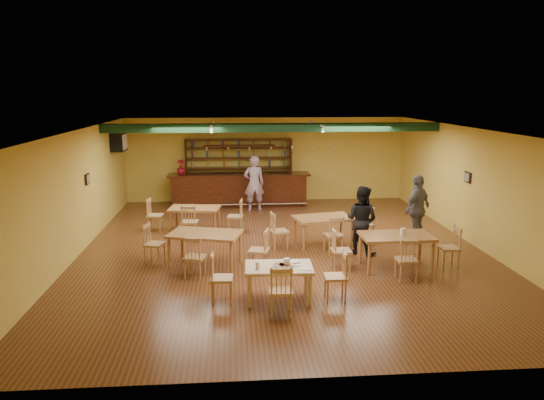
{
  "coord_description": "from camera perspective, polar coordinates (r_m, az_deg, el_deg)",
  "views": [
    {
      "loc": [
        -1.24,
        -12.46,
        3.93
      ],
      "look_at": [
        -0.21,
        0.6,
        1.15
      ],
      "focal_mm": 34.01,
      "sensor_mm": 36.0,
      "label": 1
    }
  ],
  "objects": [
    {
      "name": "bar_counter",
      "position": [
        17.93,
        -3.62,
        1.14
      ],
      "size": [
        4.88,
        0.85,
        1.13
      ],
      "primitive_type": "cube",
      "color": "black",
      "rests_on": "ground"
    },
    {
      "name": "side_plate",
      "position": [
        9.71,
        3.83,
        -7.55
      ],
      "size": [
        0.23,
        0.23,
        0.01
      ],
      "primitive_type": "cylinder",
      "rotation": [
        0.0,
        0.0,
        -0.04
      ],
      "color": "white",
      "rests_on": "near_table"
    },
    {
      "name": "floor",
      "position": [
        13.13,
        1.11,
        -5.45
      ],
      "size": [
        12.0,
        12.0,
        0.0
      ],
      "primitive_type": "plane",
      "color": "#522A17",
      "rests_on": "ground"
    },
    {
      "name": "patron_right_a",
      "position": [
        12.76,
        9.88,
        -2.19
      ],
      "size": [
        1.04,
        1.02,
        1.69
      ],
      "primitive_type": "imported",
      "rotation": [
        0.0,
        0.0,
        2.43
      ],
      "color": "black",
      "rests_on": "ground"
    },
    {
      "name": "pizza_tray",
      "position": [
        9.83,
        1.29,
        -7.27
      ],
      "size": [
        0.46,
        0.46,
        0.01
      ],
      "primitive_type": "cylinder",
      "rotation": [
        0.0,
        0.0,
        0.15
      ],
      "color": "silver",
      "rests_on": "near_table"
    },
    {
      "name": "near_table",
      "position": [
        9.95,
        0.75,
        -9.18
      ],
      "size": [
        1.31,
        0.87,
        0.68
      ],
      "primitive_type": "cube",
      "rotation": [
        0.0,
        0.0,
        -0.04
      ],
      "color": "beige",
      "rests_on": "ground"
    },
    {
      "name": "dining_table_d",
      "position": [
        11.94,
        13.51,
        -5.6
      ],
      "size": [
        1.58,
        0.95,
        0.79
      ],
      "primitive_type": "cube",
      "rotation": [
        0.0,
        0.0,
        0.0
      ],
      "color": "#A9793C",
      "rests_on": "ground"
    },
    {
      "name": "dining_table_a",
      "position": [
        14.81,
        -8.51,
        -2.15
      ],
      "size": [
        1.5,
        1.02,
        0.7
      ],
      "primitive_type": "cube",
      "rotation": [
        0.0,
        0.0,
        -0.13
      ],
      "color": "#A9793C",
      "rests_on": "ground"
    },
    {
      "name": "track_rail_left",
      "position": [
        15.9,
        -6.6,
        8.34
      ],
      "size": [
        0.05,
        2.5,
        0.05
      ],
      "primitive_type": "cube",
      "color": "white",
      "rests_on": "ceiling"
    },
    {
      "name": "picture_left",
      "position": [
        14.15,
        -19.76,
        2.2
      ],
      "size": [
        0.04,
        0.34,
        0.28
      ],
      "primitive_type": "cube",
      "color": "black",
      "rests_on": "wall_left"
    },
    {
      "name": "patron_bar",
      "position": [
        17.07,
        -2.0,
        1.84
      ],
      "size": [
        0.72,
        0.51,
        1.85
      ],
      "primitive_type": "imported",
      "rotation": [
        0.0,
        0.0,
        3.24
      ],
      "color": "#874698",
      "rests_on": "ground"
    },
    {
      "name": "parmesan_shaker",
      "position": [
        9.65,
        -1.61,
        -7.35
      ],
      "size": [
        0.08,
        0.08,
        0.11
      ],
      "primitive_type": "cylinder",
      "rotation": [
        0.0,
        0.0,
        -0.04
      ],
      "color": "#EAE5C6",
      "rests_on": "near_table"
    },
    {
      "name": "dining_table_b",
      "position": [
        13.47,
        5.67,
        -3.41
      ],
      "size": [
        1.63,
        1.17,
        0.74
      ],
      "primitive_type": "cube",
      "rotation": [
        0.0,
        0.0,
        0.2
      ],
      "color": "#A9793C",
      "rests_on": "ground"
    },
    {
      "name": "picture_right",
      "position": [
        14.54,
        20.84,
        2.37
      ],
      "size": [
        0.04,
        0.34,
        0.28
      ],
      "primitive_type": "cube",
      "color": "black",
      "rests_on": "wall_right"
    },
    {
      "name": "napkin_stack",
      "position": [
        10.03,
        2.49,
        -6.85
      ],
      "size": [
        0.24,
        0.21,
        0.03
      ],
      "primitive_type": "cube",
      "rotation": [
        0.0,
        0.0,
        0.38
      ],
      "color": "white",
      "rests_on": "near_table"
    },
    {
      "name": "ceiling_beam",
      "position": [
        15.35,
        0.13,
        8.02
      ],
      "size": [
        10.0,
        0.3,
        0.25
      ],
      "primitive_type": "cube",
      "color": "#11331A",
      "rests_on": "ceiling"
    },
    {
      "name": "pizza_server",
      "position": [
        9.89,
        2.06,
        -7.11
      ],
      "size": [
        0.31,
        0.26,
        0.0
      ],
      "primitive_type": "cube",
      "rotation": [
        0.0,
        0.0,
        -0.61
      ],
      "color": "silver",
      "rests_on": "pizza_tray"
    },
    {
      "name": "dining_table_c",
      "position": [
        11.86,
        -7.38,
        -5.46
      ],
      "size": [
        1.78,
        1.34,
        0.79
      ],
      "primitive_type": "cube",
      "rotation": [
        0.0,
        0.0,
        -0.27
      ],
      "color": "#A9793C",
      "rests_on": "ground"
    },
    {
      "name": "poinsettia",
      "position": [
        17.88,
        -10.06,
        3.61
      ],
      "size": [
        0.36,
        0.36,
        0.51
      ],
      "primitive_type": "imported",
      "rotation": [
        0.0,
        0.0,
        0.35
      ],
      "color": "maroon",
      "rests_on": "bar_counter"
    },
    {
      "name": "track_rail_right",
      "position": [
        16.11,
        4.97,
        8.42
      ],
      "size": [
        0.05,
        2.5,
        0.05
      ],
      "primitive_type": "cube",
      "color": "white",
      "rests_on": "ceiling"
    },
    {
      "name": "ac_unit",
      "position": [
        17.11,
        -16.61,
        6.19
      ],
      "size": [
        0.34,
        0.7,
        0.48
      ],
      "primitive_type": "cube",
      "color": "white",
      "rests_on": "wall_left"
    },
    {
      "name": "back_bar_hutch",
      "position": [
        18.46,
        -3.68,
        3.27
      ],
      "size": [
        3.78,
        0.4,
        2.28
      ],
      "primitive_type": "cube",
      "color": "black",
      "rests_on": "ground"
    },
    {
      "name": "patron_right_b",
      "position": [
        14.02,
        15.79,
        -0.94
      ],
      "size": [
        1.1,
        1.02,
        1.81
      ],
      "primitive_type": "imported",
      "rotation": [
        0.0,
        0.0,
        3.84
      ],
      "color": "slate",
      "rests_on": "ground"
    }
  ]
}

